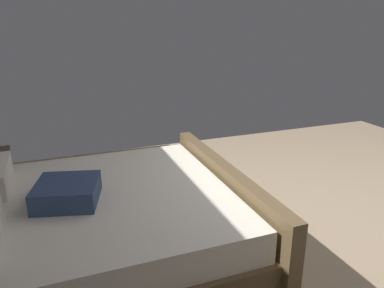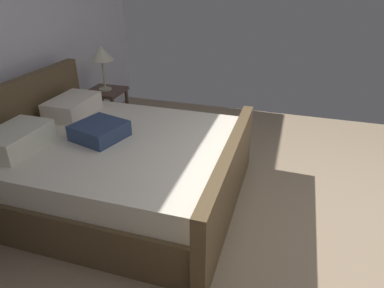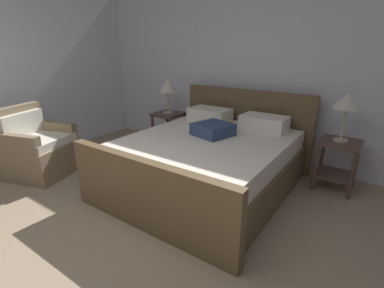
% 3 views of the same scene
% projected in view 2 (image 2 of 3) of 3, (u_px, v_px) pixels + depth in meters
% --- Properties ---
extents(ground_plane, '(5.40, 6.36, 0.02)m').
position_uv_depth(ground_plane, '(334.00, 242.00, 2.78)').
color(ground_plane, gray).
extents(bed, '(1.90, 2.18, 1.06)m').
position_uv_depth(bed, '(115.00, 165.00, 3.18)').
color(bed, brown).
rests_on(bed, ground).
extents(nightstand_right, '(0.44, 0.44, 0.60)m').
position_uv_depth(nightstand_right, '(107.00, 104.00, 4.44)').
color(nightstand_right, brown).
rests_on(nightstand_right, ground).
extents(table_lamp_right, '(0.29, 0.29, 0.55)m').
position_uv_depth(table_lamp_right, '(101.00, 55.00, 4.14)').
color(table_lamp_right, '#B7B293').
rests_on(table_lamp_right, nightstand_right).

